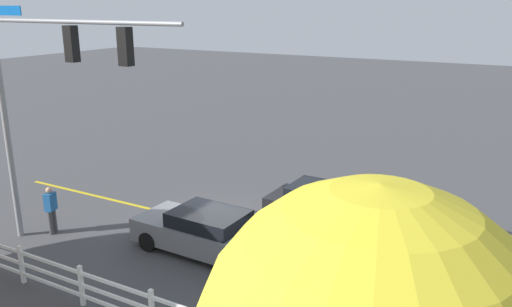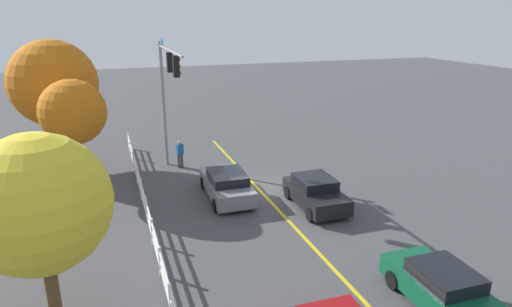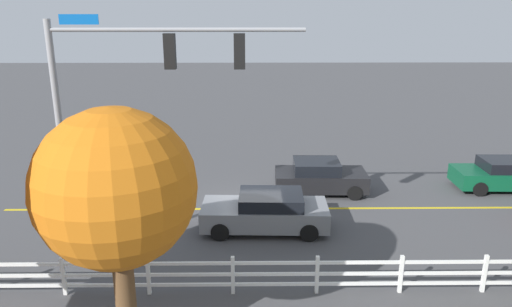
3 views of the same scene
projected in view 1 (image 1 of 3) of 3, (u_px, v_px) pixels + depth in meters
The scene contains 6 objects.
ground_plane at pixel (224, 227), 18.39m from camera, with size 120.00×120.00×0.00m, color #444447.
lane_center_stripe at pixel (329, 252), 16.52m from camera, with size 28.00×0.16×0.01m, color gold.
signal_assembly at pixel (45, 85), 15.26m from camera, with size 7.35×0.38×7.59m.
car_0 at pixel (205, 231), 16.36m from camera, with size 4.62×2.13×1.41m.
car_1 at pixel (322, 206), 18.33m from camera, with size 4.01×2.06×1.46m.
pedestrian at pixel (51, 208), 17.63m from camera, with size 0.36×0.46×1.69m.
Camera 1 is at (-9.25, 14.23, 7.63)m, focal length 36.17 mm.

